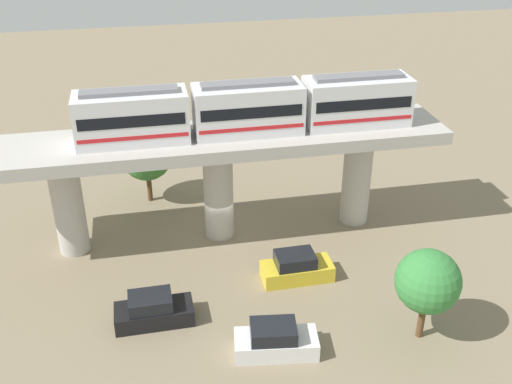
{
  "coord_description": "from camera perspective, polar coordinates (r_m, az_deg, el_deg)",
  "views": [
    {
      "loc": [
        -33.95,
        4.34,
        21.93
      ],
      "look_at": [
        -2.5,
        -1.97,
        4.33
      ],
      "focal_mm": 42.38,
      "sensor_mm": 36.0,
      "label": 1
    }
  ],
  "objects": [
    {
      "name": "ground_plane",
      "position": [
        40.65,
        -3.43,
        -3.96
      ],
      "size": [
        120.0,
        120.0,
        0.0
      ],
      "primitive_type": "plane",
      "color": "#84755B"
    },
    {
      "name": "parked_car_white",
      "position": [
        31.31,
        1.84,
        -13.86
      ],
      "size": [
        2.34,
        4.4,
        1.76
      ],
      "rotation": [
        0.0,
        0.0,
        -0.13
      ],
      "color": "white",
      "rests_on": "ground"
    },
    {
      "name": "tree_near_viaduct",
      "position": [
        43.54,
        -10.31,
        3.48
      ],
      "size": [
        3.73,
        3.73,
        5.56
      ],
      "color": "brown",
      "rests_on": "ground"
    },
    {
      "name": "tree_mid_lot",
      "position": [
        31.63,
        15.91,
        -8.14
      ],
      "size": [
        3.32,
        3.32,
        5.2
      ],
      "color": "brown",
      "rests_on": "ground"
    },
    {
      "name": "parked_car_yellow",
      "position": [
        36.19,
        3.84,
        -7.17
      ],
      "size": [
        1.87,
        4.23,
        1.76
      ],
      "rotation": [
        0.0,
        0.0,
        0.02
      ],
      "color": "yellow",
      "rests_on": "ground"
    },
    {
      "name": "train",
      "position": [
        36.96,
        -0.77,
        7.86
      ],
      "size": [
        2.64,
        20.5,
        3.24
      ],
      "color": "silver",
      "rests_on": "viaduct"
    },
    {
      "name": "parked_car_black",
      "position": [
        33.5,
        -9.67,
        -10.99
      ],
      "size": [
        1.84,
        4.22,
        1.76
      ],
      "rotation": [
        0.0,
        0.0,
        0.01
      ],
      "color": "black",
      "rests_on": "ground"
    },
    {
      "name": "viaduct",
      "position": [
        37.97,
        -3.67,
        3.04
      ],
      "size": [
        5.2,
        28.85,
        7.22
      ],
      "color": "#B7B2AA",
      "rests_on": "ground"
    }
  ]
}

